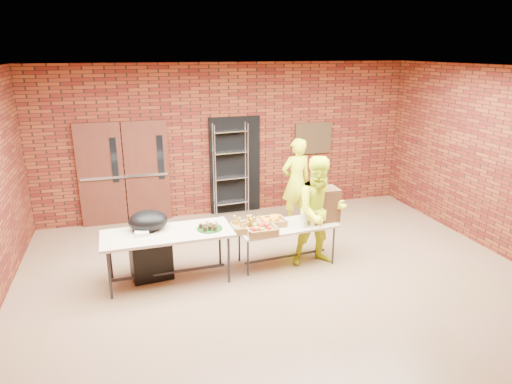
# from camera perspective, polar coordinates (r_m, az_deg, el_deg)

# --- Properties ---
(room) EXTENTS (8.08, 7.08, 3.28)m
(room) POSITION_cam_1_polar(r_m,az_deg,el_deg) (6.48, 3.77, 0.82)
(room) COLOR olive
(room) RESTS_ON ground
(double_doors) EXTENTS (1.78, 0.12, 2.10)m
(double_doors) POSITION_cam_1_polar(r_m,az_deg,el_deg) (9.57, -16.09, 2.26)
(double_doors) COLOR #4D2116
(double_doors) RESTS_ON room
(dark_doorway) EXTENTS (1.10, 0.06, 2.10)m
(dark_doorway) POSITION_cam_1_polar(r_m,az_deg,el_deg) (9.86, -2.65, 3.34)
(dark_doorway) COLOR black
(dark_doorway) RESTS_ON room
(bronze_plaque) EXTENTS (0.85, 0.04, 0.70)m
(bronze_plaque) POSITION_cam_1_polar(r_m,az_deg,el_deg) (10.30, 7.16, 6.69)
(bronze_plaque) COLOR #3F2F19
(bronze_plaque) RESTS_ON room
(wire_rack) EXTENTS (0.75, 0.30, 1.99)m
(wire_rack) POSITION_cam_1_polar(r_m,az_deg,el_deg) (9.71, -3.17, 2.78)
(wire_rack) COLOR #BABAC1
(wire_rack) RESTS_ON room
(table_left) EXTENTS (1.97, 0.86, 0.80)m
(table_left) POSITION_cam_1_polar(r_m,az_deg,el_deg) (7.07, -11.00, -5.48)
(table_left) COLOR beige
(table_left) RESTS_ON room
(table_right) EXTENTS (1.71, 0.83, 0.68)m
(table_right) POSITION_cam_1_polar(r_m,az_deg,el_deg) (7.57, 3.81, -4.53)
(table_right) COLOR beige
(table_right) RESTS_ON room
(basket_bananas) EXTENTS (0.46, 0.36, 0.14)m
(basket_bananas) POSITION_cam_1_polar(r_m,az_deg,el_deg) (7.28, -1.30, -4.38)
(basket_bananas) COLOR #9F7440
(basket_bananas) RESTS_ON table_right
(basket_oranges) EXTENTS (0.45, 0.35, 0.14)m
(basket_oranges) POSITION_cam_1_polar(r_m,az_deg,el_deg) (7.51, 1.90, -3.70)
(basket_oranges) COLOR #9F7440
(basket_oranges) RESTS_ON table_right
(basket_apples) EXTENTS (0.48, 0.37, 0.15)m
(basket_apples) POSITION_cam_1_polar(r_m,az_deg,el_deg) (7.17, 0.65, -4.75)
(basket_apples) COLOR #9F7440
(basket_apples) RESTS_ON table_right
(muffin_tray) EXTENTS (0.40, 0.40, 0.10)m
(muffin_tray) POSITION_cam_1_polar(r_m,az_deg,el_deg) (7.06, -5.82, -4.28)
(muffin_tray) COLOR #134914
(muffin_tray) RESTS_ON table_left
(napkin_box) EXTENTS (0.20, 0.13, 0.07)m
(napkin_box) POSITION_cam_1_polar(r_m,az_deg,el_deg) (6.99, -14.09, -5.08)
(napkin_box) COLOR white
(napkin_box) RESTS_ON table_left
(coffee_dispenser) EXTENTS (0.42, 0.38, 0.55)m
(coffee_dispenser) POSITION_cam_1_polar(r_m,az_deg,el_deg) (7.76, 8.61, -1.49)
(coffee_dispenser) COLOR brown
(coffee_dispenser) RESTS_ON table_right
(cup_stack_front) EXTENTS (0.09, 0.09, 0.26)m
(cup_stack_front) POSITION_cam_1_polar(r_m,az_deg,el_deg) (7.44, 6.03, -3.45)
(cup_stack_front) COLOR white
(cup_stack_front) RESTS_ON table_right
(cup_stack_mid) EXTENTS (0.07, 0.07, 0.22)m
(cup_stack_mid) POSITION_cam_1_polar(r_m,az_deg,el_deg) (7.53, 7.10, -3.41)
(cup_stack_mid) COLOR white
(cup_stack_mid) RESTS_ON table_right
(cup_stack_back) EXTENTS (0.07, 0.07, 0.22)m
(cup_stack_back) POSITION_cam_1_polar(r_m,az_deg,el_deg) (7.60, 6.38, -3.15)
(cup_stack_back) COLOR white
(cup_stack_back) RESTS_ON table_right
(covered_grill) EXTENTS (0.66, 0.57, 1.10)m
(covered_grill) POSITION_cam_1_polar(r_m,az_deg,el_deg) (7.33, -13.13, -6.35)
(covered_grill) COLOR black
(covered_grill) RESTS_ON room
(volunteer_woman) EXTENTS (0.70, 0.52, 1.78)m
(volunteer_woman) POSITION_cam_1_polar(r_m,az_deg,el_deg) (9.23, 5.05, 1.29)
(volunteer_woman) COLOR #E5FC1C
(volunteer_woman) RESTS_ON room
(volunteer_man) EXTENTS (0.93, 0.74, 1.83)m
(volunteer_man) POSITION_cam_1_polar(r_m,az_deg,el_deg) (7.53, 8.01, -2.40)
(volunteer_man) COLOR #E5FC1C
(volunteer_man) RESTS_ON room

